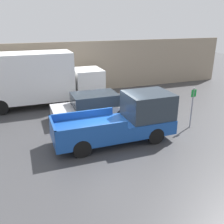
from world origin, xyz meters
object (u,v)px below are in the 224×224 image
delivery_truck (31,79)px  parking_sign (192,105)px  car (93,106)px  pickup_truck (126,120)px

delivery_truck → parking_sign: (7.86, -6.73, -0.65)m
delivery_truck → parking_sign: size_ratio=3.97×
parking_sign → delivery_truck: bearing=139.4°
car → delivery_truck: bearing=131.7°
pickup_truck → parking_sign: pickup_truck is taller
delivery_truck → car: bearing=-48.3°
car → parking_sign: (4.63, -3.11, 0.49)m
pickup_truck → delivery_truck: (-3.92, 6.89, 0.86)m
delivery_truck → parking_sign: bearing=-40.6°
car → delivery_truck: delivery_truck is taller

